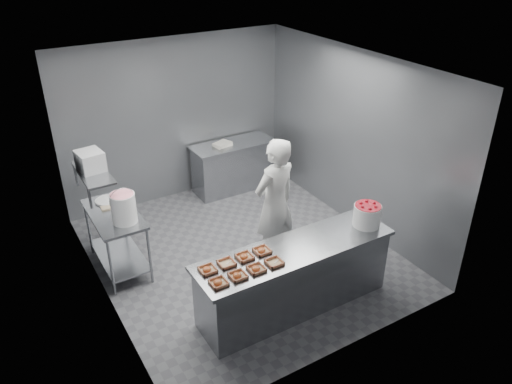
# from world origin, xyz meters

# --- Properties ---
(floor) EXTENTS (4.50, 4.50, 0.00)m
(floor) POSITION_xyz_m (0.00, 0.00, 0.00)
(floor) COLOR #4C4C51
(floor) RESTS_ON ground
(ceiling) EXTENTS (4.50, 4.50, 0.00)m
(ceiling) POSITION_xyz_m (0.00, 0.00, 2.80)
(ceiling) COLOR white
(ceiling) RESTS_ON wall_back
(wall_back) EXTENTS (4.00, 0.04, 2.80)m
(wall_back) POSITION_xyz_m (0.00, 2.25, 1.40)
(wall_back) COLOR slate
(wall_back) RESTS_ON ground
(wall_left) EXTENTS (0.04, 4.50, 2.80)m
(wall_left) POSITION_xyz_m (-2.00, 0.00, 1.40)
(wall_left) COLOR slate
(wall_left) RESTS_ON ground
(wall_right) EXTENTS (0.04, 4.50, 2.80)m
(wall_right) POSITION_xyz_m (2.00, 0.00, 1.40)
(wall_right) COLOR slate
(wall_right) RESTS_ON ground
(service_counter) EXTENTS (2.60, 0.70, 0.90)m
(service_counter) POSITION_xyz_m (0.00, -1.35, 0.45)
(service_counter) COLOR slate
(service_counter) RESTS_ON ground
(prep_table) EXTENTS (0.60, 1.20, 0.90)m
(prep_table) POSITION_xyz_m (-1.65, 0.60, 0.59)
(prep_table) COLOR slate
(prep_table) RESTS_ON ground
(back_counter) EXTENTS (1.50, 0.60, 0.90)m
(back_counter) POSITION_xyz_m (0.90, 1.90, 0.45)
(back_counter) COLOR slate
(back_counter) RESTS_ON ground
(wall_shelf) EXTENTS (0.35, 0.90, 0.03)m
(wall_shelf) POSITION_xyz_m (-1.82, 0.60, 1.55)
(wall_shelf) COLOR slate
(wall_shelf) RESTS_ON wall_left
(tray_0) EXTENTS (0.19, 0.18, 0.06)m
(tray_0) POSITION_xyz_m (-1.12, -1.48, 0.92)
(tray_0) COLOR tan
(tray_0) RESTS_ON service_counter
(tray_1) EXTENTS (0.19, 0.18, 0.06)m
(tray_1) POSITION_xyz_m (-0.88, -1.48, 0.92)
(tray_1) COLOR tan
(tray_1) RESTS_ON service_counter
(tray_2) EXTENTS (0.19, 0.18, 0.06)m
(tray_2) POSITION_xyz_m (-0.64, -1.48, 0.92)
(tray_2) COLOR tan
(tray_2) RESTS_ON service_counter
(tray_3) EXTENTS (0.19, 0.18, 0.04)m
(tray_3) POSITION_xyz_m (-0.40, -1.48, 0.92)
(tray_3) COLOR tan
(tray_3) RESTS_ON service_counter
(tray_4) EXTENTS (0.19, 0.18, 0.06)m
(tray_4) POSITION_xyz_m (-1.12, -1.22, 0.92)
(tray_4) COLOR tan
(tray_4) RESTS_ON service_counter
(tray_5) EXTENTS (0.19, 0.18, 0.04)m
(tray_5) POSITION_xyz_m (-0.88, -1.22, 0.92)
(tray_5) COLOR tan
(tray_5) RESTS_ON service_counter
(tray_6) EXTENTS (0.19, 0.18, 0.06)m
(tray_6) POSITION_xyz_m (-0.64, -1.22, 0.92)
(tray_6) COLOR tan
(tray_6) RESTS_ON service_counter
(tray_7) EXTENTS (0.19, 0.18, 0.06)m
(tray_7) POSITION_xyz_m (-0.40, -1.22, 0.92)
(tray_7) COLOR tan
(tray_7) RESTS_ON service_counter
(worker) EXTENTS (0.78, 0.59, 1.92)m
(worker) POSITION_xyz_m (0.30, -0.40, 0.96)
(worker) COLOR silver
(worker) RESTS_ON ground
(strawberry_tub) EXTENTS (0.35, 0.35, 0.29)m
(strawberry_tub) POSITION_xyz_m (1.08, -1.39, 1.06)
(strawberry_tub) COLOR white
(strawberry_tub) RESTS_ON service_counter
(glaze_bucket) EXTENTS (0.34, 0.32, 0.50)m
(glaze_bucket) POSITION_xyz_m (-1.58, 0.30, 1.12)
(glaze_bucket) COLOR white
(glaze_bucket) RESTS_ON prep_table
(bucket_lid) EXTENTS (0.38, 0.38, 0.02)m
(bucket_lid) POSITION_xyz_m (-1.63, 0.97, 0.91)
(bucket_lid) COLOR white
(bucket_lid) RESTS_ON prep_table
(rag) EXTENTS (0.15, 0.13, 0.02)m
(rag) POSITION_xyz_m (-1.69, 0.77, 0.91)
(rag) COLOR #CCB28C
(rag) RESTS_ON prep_table
(appliance) EXTENTS (0.33, 0.37, 0.25)m
(appliance) POSITION_xyz_m (-1.82, 0.66, 1.69)
(appliance) COLOR gray
(appliance) RESTS_ON wall_shelf
(paper_stack) EXTENTS (0.34, 0.28, 0.06)m
(paper_stack) POSITION_xyz_m (0.69, 1.90, 0.93)
(paper_stack) COLOR silver
(paper_stack) RESTS_ON back_counter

